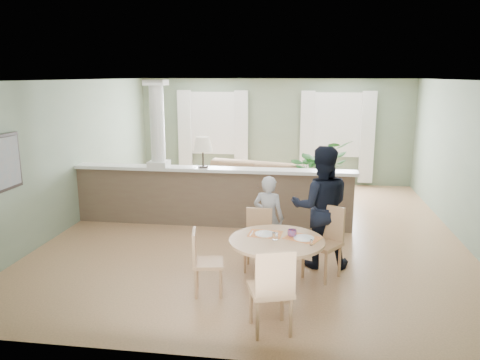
# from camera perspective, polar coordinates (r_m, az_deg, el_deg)

# --- Properties ---
(ground) EXTENTS (8.00, 8.00, 0.00)m
(ground) POSITION_cam_1_polar(r_m,az_deg,el_deg) (8.62, 2.20, -6.17)
(ground) COLOR tan
(ground) RESTS_ON ground
(room_shell) EXTENTS (7.02, 8.02, 2.71)m
(room_shell) POSITION_cam_1_polar(r_m,az_deg,el_deg) (8.84, 2.53, 6.36)
(room_shell) COLOR gray
(room_shell) RESTS_ON ground
(pony_wall) EXTENTS (5.32, 0.38, 2.70)m
(pony_wall) POSITION_cam_1_polar(r_m,az_deg,el_deg) (8.76, -4.06, -1.06)
(pony_wall) COLOR brown
(pony_wall) RESTS_ON ground
(sofa) EXTENTS (3.06, 1.79, 0.84)m
(sofa) POSITION_cam_1_polar(r_m,az_deg,el_deg) (10.53, 1.17, -0.29)
(sofa) COLOR #91744F
(sofa) RESTS_ON ground
(houseplant) EXTENTS (1.73, 1.71, 1.45)m
(houseplant) POSITION_cam_1_polar(r_m,az_deg,el_deg) (10.18, 9.43, 0.83)
(houseplant) COLOR #286126
(houseplant) RESTS_ON ground
(dining_table) EXTENTS (1.22, 1.22, 0.83)m
(dining_table) POSITION_cam_1_polar(r_m,az_deg,el_deg) (6.07, 4.54, -8.55)
(dining_table) COLOR tan
(dining_table) RESTS_ON ground
(chair_far_boy) EXTENTS (0.41, 0.41, 0.88)m
(chair_far_boy) POSITION_cam_1_polar(r_m,az_deg,el_deg) (6.87, 2.23, -6.85)
(chair_far_boy) COLOR tan
(chair_far_boy) RESTS_ON ground
(chair_far_man) EXTENTS (0.63, 0.63, 1.00)m
(chair_far_man) POSITION_cam_1_polar(r_m,az_deg,el_deg) (6.69, 10.35, -6.99)
(chair_far_man) COLOR tan
(chair_far_man) RESTS_ON ground
(chair_near) EXTENTS (0.57, 0.57, 1.00)m
(chair_near) POSITION_cam_1_polar(r_m,az_deg,el_deg) (5.17, 3.97, -12.92)
(chair_near) COLOR tan
(chair_near) RESTS_ON ground
(chair_side) EXTENTS (0.45, 0.45, 0.86)m
(chair_side) POSITION_cam_1_polar(r_m,az_deg,el_deg) (6.11, -4.54, -9.58)
(chair_side) COLOR tan
(chair_side) RESTS_ON ground
(child_person) EXTENTS (0.54, 0.42, 1.31)m
(child_person) POSITION_cam_1_polar(r_m,az_deg,el_deg) (7.14, 3.48, -4.65)
(child_person) COLOR #A1A1A6
(child_person) RESTS_ON ground
(man_person) EXTENTS (0.92, 0.75, 1.80)m
(man_person) POSITION_cam_1_polar(r_m,az_deg,el_deg) (6.93, 9.83, -3.25)
(man_person) COLOR black
(man_person) RESTS_ON ground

